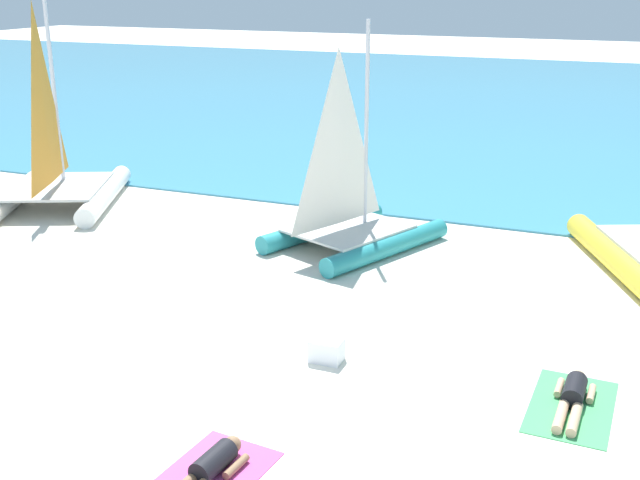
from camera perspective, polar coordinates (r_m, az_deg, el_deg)
ground_plane at (r=19.32m, az=6.06°, el=1.37°), size 120.00×120.00×0.00m
ocean_water at (r=38.74m, az=14.71°, el=9.63°), size 120.00×40.00×0.05m
sailboat_teal at (r=17.18m, az=2.22°, el=1.77°), size 3.62×4.34×4.85m
sailboat_white at (r=21.40m, az=-18.55°, el=4.59°), size 4.38×5.18×5.76m
sunbather_left at (r=9.83m, az=-8.18°, el=-16.14°), size 0.58×1.57×0.30m
towel_right at (r=11.73m, az=17.75°, el=-11.41°), size 1.16×1.93×0.01m
sunbather_right at (r=11.73m, az=17.85°, el=-10.73°), size 0.55×1.56×0.30m
cooler_box at (r=12.33m, az=0.48°, el=-7.99°), size 0.50×0.36×0.36m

